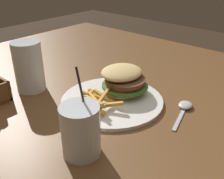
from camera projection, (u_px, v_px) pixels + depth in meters
dining_table at (86, 115)px, 0.88m from camera, size 1.36×1.42×0.78m
meal_plate_near at (118, 90)px, 0.79m from camera, size 0.30×0.30×0.09m
beer_glass at (29, 68)px, 0.83m from camera, size 0.09×0.09×0.16m
juice_glass at (81, 132)px, 0.56m from camera, size 0.09×0.09×0.20m
spoon at (185, 107)px, 0.75m from camera, size 0.16×0.06×0.01m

